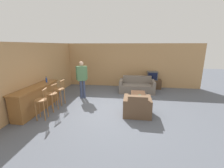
{
  "coord_description": "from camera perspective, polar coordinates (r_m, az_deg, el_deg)",
  "views": [
    {
      "loc": [
        0.72,
        -5.43,
        2.5
      ],
      "look_at": [
        -0.15,
        0.84,
        0.85
      ],
      "focal_mm": 24.0,
      "sensor_mm": 36.0,
      "label": 1
    }
  ],
  "objects": [
    {
      "name": "book_on_table",
      "position": [
        6.63,
        10.36,
        -4.32
      ],
      "size": [
        0.24,
        0.21,
        0.02
      ],
      "color": "#33704C",
      "rests_on": "coffee_table"
    },
    {
      "name": "person_by_window",
      "position": [
        7.19,
        -11.37,
        2.44
      ],
      "size": [
        0.49,
        0.3,
        1.78
      ],
      "color": "#384260",
      "rests_on": "ground_plane"
    },
    {
      "name": "bar_chair_near",
      "position": [
        5.66,
        -25.3,
        -6.41
      ],
      "size": [
        0.47,
        0.47,
        1.09
      ],
      "color": "#996638",
      "rests_on": "ground_plane"
    },
    {
      "name": "wall_left",
      "position": [
        7.95,
        -22.45,
        4.83
      ],
      "size": [
        0.08,
        8.68,
        2.6
      ],
      "color": "tan",
      "rests_on": "ground_plane"
    },
    {
      "name": "tv_unit",
      "position": [
        9.15,
        14.85,
        -0.0
      ],
      "size": [
        1.06,
        0.46,
        0.53
      ],
      "color": "#513823",
      "rests_on": "ground_plane"
    },
    {
      "name": "tv",
      "position": [
        9.04,
        15.07,
        3.13
      ],
      "size": [
        0.58,
        0.47,
        0.49
      ],
      "color": "#4C4C4C",
      "rests_on": "tv_unit"
    },
    {
      "name": "wall_back",
      "position": [
        9.22,
        3.4,
        7.11
      ],
      "size": [
        9.4,
        0.08,
        2.6
      ],
      "color": "tan",
      "rests_on": "ground_plane"
    },
    {
      "name": "coffee_table",
      "position": [
        6.9,
        9.91,
        -4.04
      ],
      "size": [
        0.65,
        1.07,
        0.36
      ],
      "color": "#472D1E",
      "rests_on": "ground_plane"
    },
    {
      "name": "couch_far",
      "position": [
        8.25,
        9.44,
        -0.99
      ],
      "size": [
        1.87,
        0.9,
        0.85
      ],
      "color": "#70665B",
      "rests_on": "ground_plane"
    },
    {
      "name": "bottle",
      "position": [
        6.9,
        -23.73,
        1.54
      ],
      "size": [
        0.07,
        0.07,
        0.26
      ],
      "color": "#234293",
      "rests_on": "bar_counter"
    },
    {
      "name": "bar_chair_mid",
      "position": [
        6.2,
        -21.96,
        -4.29
      ],
      "size": [
        0.46,
        0.46,
        1.09
      ],
      "color": "#996638",
      "rests_on": "ground_plane"
    },
    {
      "name": "armchair_near",
      "position": [
        5.59,
        9.53,
        -8.66
      ],
      "size": [
        0.99,
        0.85,
        0.83
      ],
      "color": "brown",
      "rests_on": "ground_plane"
    },
    {
      "name": "ground_plane",
      "position": [
        6.02,
        0.33,
        -9.92
      ],
      "size": [
        24.0,
        24.0,
        0.0
      ],
      "primitive_type": "plane",
      "color": "#565B66"
    },
    {
      "name": "bar_counter",
      "position": [
        6.57,
        -26.58,
        -4.82
      ],
      "size": [
        0.55,
        2.44,
        0.97
      ],
      "color": "brown",
      "rests_on": "ground_plane"
    },
    {
      "name": "bar_chair_far",
      "position": [
        6.73,
        -19.29,
        -2.58
      ],
      "size": [
        0.43,
        0.43,
        1.09
      ],
      "color": "#996638",
      "rests_on": "ground_plane"
    }
  ]
}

